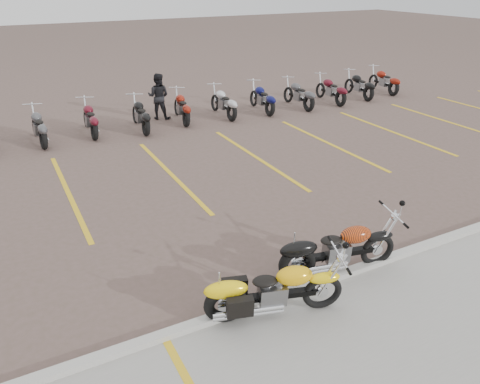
# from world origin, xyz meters

# --- Properties ---
(ground) EXTENTS (100.00, 100.00, 0.00)m
(ground) POSITION_xyz_m (0.00, 0.00, 0.00)
(ground) COLOR brown
(ground) RESTS_ON ground
(curb) EXTENTS (60.00, 0.18, 0.12)m
(curb) POSITION_xyz_m (0.00, -2.00, 0.06)
(curb) COLOR #ADAAA3
(curb) RESTS_ON ground
(parking_stripes) EXTENTS (38.00, 5.50, 0.01)m
(parking_stripes) POSITION_xyz_m (0.00, 4.00, 0.00)
(parking_stripes) COLOR gold
(parking_stripes) RESTS_ON ground
(yellow_cruiser) EXTENTS (2.19, 0.78, 0.93)m
(yellow_cruiser) POSITION_xyz_m (-0.61, -2.27, 0.46)
(yellow_cruiser) COLOR black
(yellow_cruiser) RESTS_ON ground
(flame_cruiser) EXTENTS (2.26, 0.60, 0.94)m
(flame_cruiser) POSITION_xyz_m (1.02, -1.81, 0.47)
(flame_cruiser) COLOR black
(flame_cruiser) RESTS_ON ground
(person_b) EXTENTS (1.04, 1.00, 1.69)m
(person_b) POSITION_xyz_m (1.51, 9.28, 0.85)
(person_b) COLOR black
(person_b) RESTS_ON ground
(bg_bike_row) EXTENTS (22.19, 2.03, 1.10)m
(bg_bike_row) POSITION_xyz_m (1.28, 8.45, 0.55)
(bg_bike_row) COLOR black
(bg_bike_row) RESTS_ON ground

